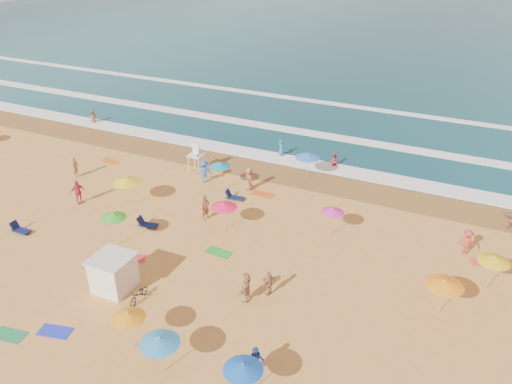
% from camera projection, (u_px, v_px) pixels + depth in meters
% --- Properties ---
extents(ground, '(220.00, 220.00, 0.00)m').
position_uv_depth(ground, '(206.00, 250.00, 32.10)').
color(ground, gold).
rests_on(ground, ground).
extents(ocean, '(220.00, 140.00, 0.18)m').
position_uv_depth(ocean, '(419.00, 31.00, 99.19)').
color(ocean, '#0C4756').
rests_on(ocean, ground).
extents(wet_sand, '(220.00, 220.00, 0.00)m').
position_uv_depth(wet_sand, '(281.00, 173.00, 42.08)').
color(wet_sand, olive).
rests_on(wet_sand, ground).
extents(surf_foam, '(200.00, 18.70, 0.05)m').
position_uv_depth(surf_foam, '(315.00, 137.00, 49.08)').
color(surf_foam, white).
rests_on(surf_foam, ground).
extents(cabana, '(2.00, 2.00, 2.00)m').
position_uv_depth(cabana, '(114.00, 274.00, 28.27)').
color(cabana, white).
rests_on(cabana, ground).
extents(cabana_roof, '(2.20, 2.20, 0.12)m').
position_uv_depth(cabana_roof, '(111.00, 259.00, 27.77)').
color(cabana_roof, silver).
rests_on(cabana_roof, cabana).
extents(bicycle, '(0.56, 1.56, 0.82)m').
position_uv_depth(bicycle, '(139.00, 294.00, 27.60)').
color(bicycle, black).
rests_on(bicycle, ground).
extents(lifeguard_stand, '(1.20, 1.20, 2.10)m').
position_uv_depth(lifeguard_stand, '(197.00, 160.00, 41.82)').
color(lifeguard_stand, white).
rests_on(lifeguard_stand, ground).
extents(beach_umbrellas, '(53.75, 30.50, 0.70)m').
position_uv_depth(beach_umbrellas, '(211.00, 222.00, 31.21)').
color(beach_umbrellas, orange).
rests_on(beach_umbrellas, ground).
extents(loungers, '(38.52, 21.38, 0.34)m').
position_uv_depth(loungers, '(297.00, 314.00, 26.52)').
color(loungers, '#0F184F').
rests_on(loungers, ground).
extents(towels, '(47.72, 21.02, 0.03)m').
position_uv_depth(towels, '(145.00, 257.00, 31.42)').
color(towels, '#BB4917').
rests_on(towels, ground).
extents(beachgoers, '(43.05, 27.51, 2.14)m').
position_uv_depth(beachgoers, '(246.00, 206.00, 35.45)').
color(beachgoers, red).
rests_on(beachgoers, ground).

